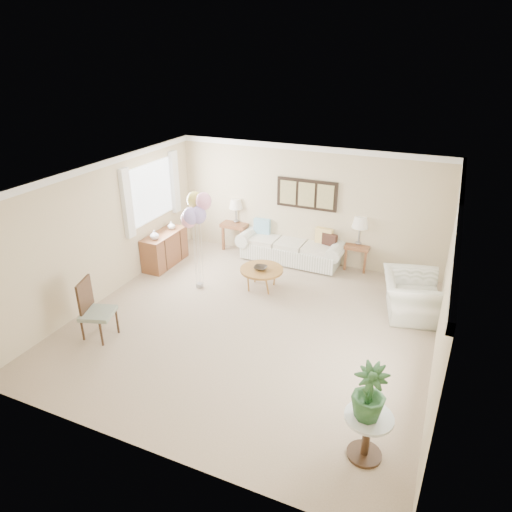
% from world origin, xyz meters
% --- Properties ---
extents(ground_plane, '(6.00, 6.00, 0.00)m').
position_xyz_m(ground_plane, '(0.00, 0.00, 0.00)').
color(ground_plane, '#B5A28D').
extents(room_shell, '(6.04, 6.04, 2.60)m').
position_xyz_m(room_shell, '(-0.11, 0.09, 1.63)').
color(room_shell, '#C8B491').
rests_on(room_shell, ground).
extents(wall_art_triptych, '(1.35, 0.06, 0.65)m').
position_xyz_m(wall_art_triptych, '(0.00, 2.96, 1.55)').
color(wall_art_triptych, black).
rests_on(wall_art_triptych, ground).
extents(sofa, '(2.43, 0.95, 0.89)m').
position_xyz_m(sofa, '(-0.24, 2.87, 0.35)').
color(sofa, white).
rests_on(sofa, ground).
extents(end_table_left, '(0.61, 0.56, 0.67)m').
position_xyz_m(end_table_left, '(-1.70, 2.95, 0.56)').
color(end_table_left, brown).
rests_on(end_table_left, ground).
extents(end_table_right, '(0.53, 0.48, 0.57)m').
position_xyz_m(end_table_right, '(1.20, 3.00, 0.48)').
color(end_table_right, brown).
rests_on(end_table_right, ground).
extents(lamp_left, '(0.32, 0.32, 0.57)m').
position_xyz_m(lamp_left, '(-1.70, 2.95, 1.10)').
color(lamp_left, gray).
rests_on(lamp_left, end_table_left).
extents(lamp_right, '(0.36, 0.36, 0.64)m').
position_xyz_m(lamp_right, '(1.20, 3.00, 1.06)').
color(lamp_right, gray).
rests_on(lamp_right, end_table_right).
extents(coffee_table, '(0.86, 0.86, 0.44)m').
position_xyz_m(coffee_table, '(-0.35, 1.32, 0.40)').
color(coffee_table, brown).
rests_on(coffee_table, ground).
extents(decor_bowl, '(0.29, 0.29, 0.06)m').
position_xyz_m(decor_bowl, '(-0.36, 1.28, 0.47)').
color(decor_bowl, black).
rests_on(decor_bowl, coffee_table).
extents(armchair, '(1.21, 1.32, 0.74)m').
position_xyz_m(armchair, '(2.49, 1.50, 0.37)').
color(armchair, white).
rests_on(armchair, ground).
extents(side_table, '(0.57, 0.57, 0.61)m').
position_xyz_m(side_table, '(2.39, -2.02, 0.46)').
color(side_table, silver).
rests_on(side_table, ground).
extents(potted_plant, '(0.50, 0.50, 0.70)m').
position_xyz_m(potted_plant, '(2.36, -2.04, 0.96)').
color(potted_plant, '#1D4E22').
rests_on(potted_plant, side_table).
extents(accent_chair, '(0.62, 0.62, 1.02)m').
position_xyz_m(accent_chair, '(-2.25, -1.31, 0.53)').
color(accent_chair, gray).
rests_on(accent_chair, ground).
extents(credenza, '(0.46, 1.20, 0.74)m').
position_xyz_m(credenza, '(-2.76, 1.50, 0.37)').
color(credenza, brown).
rests_on(credenza, ground).
extents(vase_white, '(0.21, 0.21, 0.20)m').
position_xyz_m(vase_white, '(-2.74, 1.15, 0.84)').
color(vase_white, silver).
rests_on(vase_white, credenza).
extents(vase_sage, '(0.22, 0.22, 0.17)m').
position_xyz_m(vase_sage, '(-2.74, 1.79, 0.83)').
color(vase_sage, silver).
rests_on(vase_sage, credenza).
extents(balloon_cluster, '(0.54, 0.54, 1.99)m').
position_xyz_m(balloon_cluster, '(-1.52, 0.85, 1.63)').
color(balloon_cluster, gray).
rests_on(balloon_cluster, ground).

